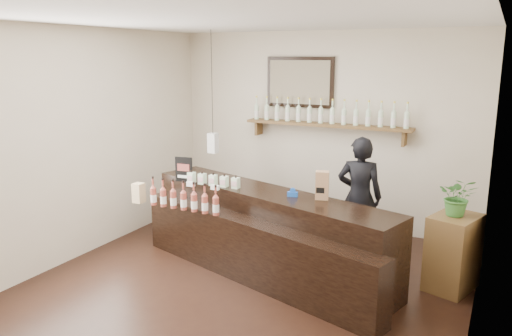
{
  "coord_description": "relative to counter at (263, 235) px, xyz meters",
  "views": [
    {
      "loc": [
        2.38,
        -4.31,
        2.45
      ],
      "look_at": [
        -0.16,
        0.7,
        1.18
      ],
      "focal_mm": 35.0,
      "sensor_mm": 36.0,
      "label": 1
    }
  ],
  "objects": [
    {
      "name": "shopkeeper",
      "position": [
        0.85,
        0.97,
        0.42
      ],
      "size": [
        0.67,
        0.5,
        1.7
      ],
      "primitive_type": "imported",
      "rotation": [
        0.0,
        0.0,
        3.29
      ],
      "color": "black",
      "rests_on": "ground"
    },
    {
      "name": "counter",
      "position": [
        0.0,
        0.0,
        0.0
      ],
      "size": [
        3.33,
        1.8,
        1.08
      ],
      "color": "black",
      "rests_on": "ground"
    },
    {
      "name": "back_wall_decor",
      "position": [
        -0.12,
        1.8,
        1.32
      ],
      "size": [
        2.66,
        0.96,
        1.69
      ],
      "color": "brown",
      "rests_on": "ground"
    },
    {
      "name": "side_cabinet",
      "position": [
        2.02,
        0.49,
        -0.03
      ],
      "size": [
        0.56,
        0.66,
        0.82
      ],
      "color": "brown",
      "rests_on": "ground"
    },
    {
      "name": "tape_dispenser",
      "position": [
        0.35,
        0.05,
        0.53
      ],
      "size": [
        0.12,
        0.07,
        0.1
      ],
      "color": "#184CAC",
      "rests_on": "counter"
    },
    {
      "name": "potted_plant",
      "position": [
        2.02,
        0.49,
        0.59
      ],
      "size": [
        0.4,
        0.35,
        0.41
      ],
      "primitive_type": "imported",
      "rotation": [
        0.0,
        0.0,
        0.07
      ],
      "color": "#37702D",
      "rests_on": "side_cabinet"
    },
    {
      "name": "room_shell",
      "position": [
        0.02,
        -0.58,
        1.27
      ],
      "size": [
        5.0,
        5.0,
        5.0
      ],
      "color": "beige",
      "rests_on": "ground"
    },
    {
      "name": "ground",
      "position": [
        0.02,
        -0.58,
        -0.43
      ],
      "size": [
        5.0,
        5.0,
        0.0
      ],
      "primitive_type": "plane",
      "color": "black",
      "rests_on": "ground"
    },
    {
      "name": "promo_sign",
      "position": [
        -1.12,
        0.06,
        0.64
      ],
      "size": [
        0.22,
        0.06,
        0.31
      ],
      "color": "black",
      "rests_on": "counter"
    },
    {
      "name": "paper_bag",
      "position": [
        0.67,
        0.1,
        0.64
      ],
      "size": [
        0.17,
        0.14,
        0.31
      ],
      "color": "#966A48",
      "rests_on": "counter"
    }
  ]
}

